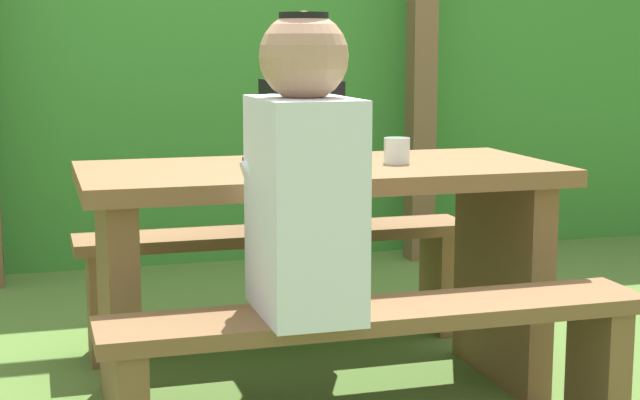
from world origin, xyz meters
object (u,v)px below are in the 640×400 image
person_black_coat (301,134)px  cell_phone (260,161)px  picnic_table (320,240)px  bottle_right (324,138)px  drinking_glass (397,151)px  bench_near (381,352)px  bench_far (277,261)px  person_white_shirt (304,177)px  bottle_left (272,140)px

person_black_coat → cell_phone: bearing=-120.0°
picnic_table → cell_phone: size_ratio=10.00×
picnic_table → person_black_coat: person_black_coat is taller
bottle_right → drinking_glass: bearing=12.8°
picnic_table → bench_near: picnic_table is taller
picnic_table → bench_near: (0.00, -0.54, -0.18)m
bench_far → cell_phone: (-0.15, -0.42, 0.41)m
person_black_coat → drinking_glass: (0.15, -0.56, -0.00)m
picnic_table → bench_near: 0.57m
bench_near → person_white_shirt: (-0.20, 0.00, 0.45)m
bottle_left → drinking_glass: bearing=8.4°
person_black_coat → bottle_right: (-0.10, -0.61, 0.05)m
drinking_glass → bottle_right: bearing=-167.2°
person_white_shirt → bottle_left: person_white_shirt is taller
person_white_shirt → bench_near: bearing=-1.0°
person_white_shirt → person_black_coat: (0.28, 1.07, 0.00)m
drinking_glass → picnic_table: bearing=174.9°
drinking_glass → cell_phone: (-0.39, 0.14, -0.03)m
bottle_left → person_white_shirt: bearing=-94.2°
bench_far → drinking_glass: (0.23, -0.56, 0.44)m
person_black_coat → drinking_glass: 0.58m
picnic_table → person_black_coat: 0.61m
person_white_shirt → bottle_right: 0.50m
bottle_left → bottle_right: 0.15m
bench_near → bottle_right: 0.68m
person_white_shirt → drinking_glass: size_ratio=9.15×
picnic_table → bottle_left: bottle_left is taller
cell_phone → bench_far: bearing=63.7°
bottle_left → bench_far: bearing=75.2°
picnic_table → bench_far: 0.57m
person_black_coat → bottle_left: person_black_coat is taller
picnic_table → bench_far: size_ratio=1.00×
drinking_glass → cell_phone: 0.41m
person_black_coat → bottle_left: bearing=-112.2°
bench_near → cell_phone: bearing=103.0°
person_white_shirt → cell_phone: size_ratio=5.14×
bottle_left → person_black_coat: bearing=67.8°
picnic_table → bottle_right: bearing=-98.3°
picnic_table → drinking_glass: drinking_glass is taller
bottle_left → cell_phone: bearing=86.7°
bench_near → bottle_right: bearing=91.4°
drinking_glass → cell_phone: bearing=159.8°
picnic_table → drinking_glass: (0.23, -0.02, 0.26)m
picnic_table → bottle_left: size_ratio=6.45×
bottle_left → cell_phone: size_ratio=1.55×
person_white_shirt → bottle_left: size_ratio=3.32×
drinking_glass → bench_far: bearing=112.6°
picnic_table → bottle_left: bearing=-154.1°
bench_near → drinking_glass: size_ratio=17.81×
bench_near → bottle_left: (-0.16, 0.46, 0.49)m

